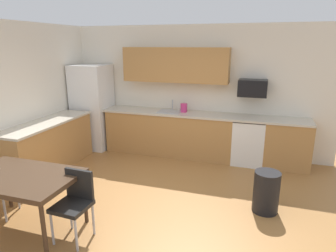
% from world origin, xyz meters
% --- Properties ---
extents(ground_plane, '(12.00, 12.00, 0.00)m').
position_xyz_m(ground_plane, '(0.00, 0.00, 0.00)').
color(ground_plane, '#9E6B38').
extents(wall_back, '(5.80, 0.10, 2.70)m').
position_xyz_m(wall_back, '(0.00, 2.65, 1.35)').
color(wall_back, silver).
rests_on(wall_back, ground).
extents(cabinet_run_back, '(2.71, 0.60, 0.90)m').
position_xyz_m(cabinet_run_back, '(-0.39, 2.30, 0.45)').
color(cabinet_run_back, '#AD7A42').
rests_on(cabinet_run_back, ground).
extents(cabinet_run_back_right, '(0.84, 0.60, 0.90)m').
position_xyz_m(cabinet_run_back_right, '(1.98, 2.30, 0.45)').
color(cabinet_run_back_right, '#AD7A42').
rests_on(cabinet_run_back_right, ground).
extents(cabinet_run_left, '(0.60, 2.00, 0.90)m').
position_xyz_m(cabinet_run_left, '(-2.30, 0.80, 0.45)').
color(cabinet_run_left, '#AD7A42').
rests_on(cabinet_run_left, ground).
extents(countertop_back, '(4.80, 0.64, 0.04)m').
position_xyz_m(countertop_back, '(0.00, 2.30, 0.92)').
color(countertop_back, beige).
rests_on(countertop_back, cabinet_run_back).
extents(countertop_left, '(0.64, 2.00, 0.04)m').
position_xyz_m(countertop_left, '(-2.30, 0.80, 0.92)').
color(countertop_left, beige).
rests_on(countertop_left, cabinet_run_left).
extents(upper_cabinets_back, '(2.20, 0.34, 0.70)m').
position_xyz_m(upper_cabinets_back, '(-0.30, 2.43, 1.90)').
color(upper_cabinets_back, '#AD7A42').
extents(refrigerator, '(0.76, 0.70, 1.87)m').
position_xyz_m(refrigerator, '(-2.18, 2.22, 0.94)').
color(refrigerator, white).
rests_on(refrigerator, ground).
extents(oven_range, '(0.60, 0.60, 0.91)m').
position_xyz_m(oven_range, '(1.26, 2.30, 0.46)').
color(oven_range, white).
rests_on(oven_range, ground).
extents(microwave, '(0.54, 0.36, 0.32)m').
position_xyz_m(microwave, '(1.26, 2.40, 1.50)').
color(microwave, black).
extents(sink_basin, '(0.48, 0.40, 0.14)m').
position_xyz_m(sink_basin, '(-0.37, 2.30, 0.88)').
color(sink_basin, '#A5A8AD').
rests_on(sink_basin, countertop_back).
extents(sink_faucet, '(0.02, 0.02, 0.24)m').
position_xyz_m(sink_faucet, '(-0.37, 2.48, 1.04)').
color(sink_faucet, '#B2B5BA').
rests_on(sink_faucet, countertop_back).
extents(dining_table, '(1.40, 0.90, 0.77)m').
position_xyz_m(dining_table, '(-1.31, -0.90, 0.70)').
color(dining_table, '#422D1E').
rests_on(dining_table, ground).
extents(chair_near_table, '(0.42, 0.42, 0.85)m').
position_xyz_m(chair_near_table, '(-0.60, -0.80, 0.50)').
color(chair_near_table, black).
rests_on(chair_near_table, ground).
extents(trash_bin, '(0.36, 0.36, 0.60)m').
position_xyz_m(trash_bin, '(1.61, 0.51, 0.30)').
color(trash_bin, black).
rests_on(trash_bin, ground).
extents(kettle, '(0.14, 0.14, 0.20)m').
position_xyz_m(kettle, '(-0.09, 2.35, 1.02)').
color(kettle, '#CC3372').
rests_on(kettle, countertop_back).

